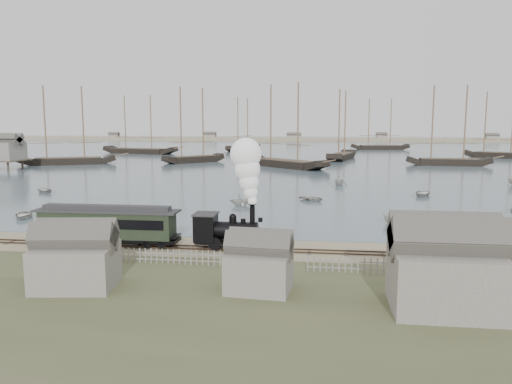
# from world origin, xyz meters

# --- Properties ---
(ground) EXTENTS (600.00, 600.00, 0.00)m
(ground) POSITION_xyz_m (0.00, 0.00, 0.00)
(ground) COLOR tan
(ground) RESTS_ON ground
(harbor_water) EXTENTS (600.00, 336.00, 0.06)m
(harbor_water) POSITION_xyz_m (0.00, 170.00, 0.03)
(harbor_water) COLOR #455862
(harbor_water) RESTS_ON ground
(rail_track) EXTENTS (120.00, 1.80, 0.16)m
(rail_track) POSITION_xyz_m (0.00, -2.00, 0.04)
(rail_track) COLOR #3A2A1F
(rail_track) RESTS_ON ground
(picket_fence_west) EXTENTS (19.00, 0.10, 1.20)m
(picket_fence_west) POSITION_xyz_m (-6.50, -7.00, 0.00)
(picket_fence_west) COLOR slate
(picket_fence_west) RESTS_ON ground
(picket_fence_east) EXTENTS (15.00, 0.10, 1.20)m
(picket_fence_east) POSITION_xyz_m (12.50, -7.50, 0.00)
(picket_fence_east) COLOR slate
(picket_fence_east) RESTS_ON ground
(shed_left) EXTENTS (5.00, 4.00, 4.10)m
(shed_left) POSITION_xyz_m (-10.00, -13.00, 0.00)
(shed_left) COLOR slate
(shed_left) RESTS_ON ground
(shed_mid) EXTENTS (4.00, 3.50, 3.60)m
(shed_mid) POSITION_xyz_m (2.00, -12.00, 0.00)
(shed_mid) COLOR slate
(shed_mid) RESTS_ON ground
(shed_right) EXTENTS (6.00, 5.00, 5.10)m
(shed_right) POSITION_xyz_m (13.00, -14.00, 0.00)
(shed_right) COLOR slate
(shed_right) RESTS_ON ground
(far_spit) EXTENTS (500.00, 20.00, 1.80)m
(far_spit) POSITION_xyz_m (0.00, 250.00, 0.00)
(far_spit) COLOR tan
(far_spit) RESTS_ON ground
(locomotive) EXTENTS (7.35, 2.74, 9.17)m
(locomotive) POSITION_xyz_m (-0.55, -2.00, 4.23)
(locomotive) COLOR black
(locomotive) RESTS_ON ground
(passenger_coach) EXTENTS (12.78, 2.46, 3.10)m
(passenger_coach) POSITION_xyz_m (-12.70, -2.00, 1.98)
(passenger_coach) COLOR black
(passenger_coach) RESTS_ON ground
(beached_dinghy) EXTENTS (3.53, 4.59, 0.88)m
(beached_dinghy) POSITION_xyz_m (-16.53, 0.32, 0.44)
(beached_dinghy) COLOR #BCBAB2
(beached_dinghy) RESTS_ON ground
(rowboat_0) EXTENTS (4.36, 3.68, 0.77)m
(rowboat_0) POSITION_xyz_m (-27.41, 8.69, 0.45)
(rowboat_0) COLOR #BCBAB2
(rowboat_0) RESTS_ON harbor_water
(rowboat_1) EXTENTS (3.17, 3.43, 1.50)m
(rowboat_1) POSITION_xyz_m (-4.43, 20.23, 0.81)
(rowboat_1) COLOR #BCBAB2
(rowboat_1) RESTS_ON harbor_water
(rowboat_2) EXTENTS (3.20, 2.79, 1.20)m
(rowboat_2) POSITION_xyz_m (13.48, 10.17, 0.66)
(rowboat_2) COLOR #BCBAB2
(rowboat_2) RESTS_ON harbor_water
(rowboat_3) EXTENTS (3.96, 4.35, 0.74)m
(rowboat_3) POSITION_xyz_m (4.64, 25.29, 0.43)
(rowboat_3) COLOR #BCBAB2
(rowboat_3) RESTS_ON harbor_water
(rowboat_6) EXTENTS (4.40, 4.53, 0.77)m
(rowboat_6) POSITION_xyz_m (-36.49, 28.48, 0.44)
(rowboat_6) COLOR #BCBAB2
(rowboat_6) RESTS_ON harbor_water
(rowboat_7) EXTENTS (4.07, 3.84, 1.70)m
(rowboat_7) POSITION_xyz_m (8.97, 42.75, 0.91)
(rowboat_7) COLOR #BCBAB2
(rowboat_7) RESTS_ON harbor_water
(rowboat_8) EXTENTS (5.04, 4.39, 0.87)m
(rowboat_8) POSITION_xyz_m (20.86, 32.25, 0.50)
(rowboat_8) COLOR #BCBAB2
(rowboat_8) RESTS_ON harbor_water
(schooner_0) EXTENTS (23.64, 14.70, 20.00)m
(schooner_0) POSITION_xyz_m (-58.41, 77.27, 10.06)
(schooner_0) COLOR black
(schooner_0) RESTS_ON harbor_water
(schooner_1) EXTENTS (15.18, 15.78, 20.00)m
(schooner_1) POSITION_xyz_m (-27.95, 87.19, 10.06)
(schooner_1) COLOR black
(schooner_1) RESTS_ON harbor_water
(schooner_2) EXTENTS (22.05, 21.20, 20.00)m
(schooner_2) POSITION_xyz_m (-2.70, 76.51, 10.06)
(schooner_2) COLOR black
(schooner_2) RESTS_ON harbor_water
(schooner_3) EXTENTS (10.20, 22.80, 20.00)m
(schooner_3) POSITION_xyz_m (11.84, 104.21, 10.06)
(schooner_3) COLOR black
(schooner_3) RESTS_ON harbor_water
(schooner_4) EXTENTS (20.22, 5.68, 20.00)m
(schooner_4) POSITION_xyz_m (37.42, 86.36, 10.06)
(schooner_4) COLOR black
(schooner_4) RESTS_ON harbor_water
(schooner_5) EXTENTS (19.35, 12.75, 20.00)m
(schooner_5) POSITION_xyz_m (58.90, 115.71, 10.06)
(schooner_5) COLOR black
(schooner_5) RESTS_ON harbor_water
(schooner_6) EXTENTS (28.13, 12.94, 20.00)m
(schooner_6) POSITION_xyz_m (-56.11, 122.66, 10.06)
(schooner_6) COLOR black
(schooner_6) RESTS_ON harbor_water
(schooner_7) EXTENTS (11.18, 22.50, 20.00)m
(schooner_7) POSITION_xyz_m (-23.37, 144.26, 10.06)
(schooner_7) COLOR black
(schooner_7) RESTS_ON harbor_water
(schooner_8) EXTENTS (22.81, 8.18, 20.00)m
(schooner_8) POSITION_xyz_m (28.80, 157.65, 10.06)
(schooner_8) COLOR black
(schooner_8) RESTS_ON harbor_water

